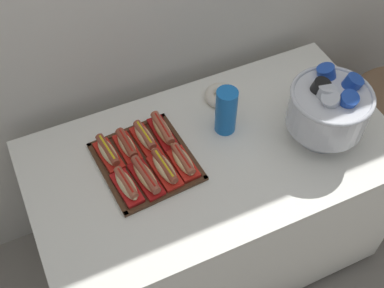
{
  "coord_description": "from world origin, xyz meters",
  "views": [
    {
      "loc": [
        -0.57,
        -1.02,
        2.25
      ],
      "look_at": [
        -0.07,
        0.05,
        0.8
      ],
      "focal_mm": 46.71,
      "sensor_mm": 36.0,
      "label": 1
    }
  ],
  "objects_px": {
    "hot_dog_5": "(127,145)",
    "cup_stack": "(226,111)",
    "hot_dog_0": "(126,185)",
    "hot_dog_7": "(163,130)",
    "hot_dog_1": "(146,177)",
    "punch_bowl": "(329,107)",
    "donut": "(221,96)",
    "serving_tray": "(146,162)",
    "hot_dog_4": "(108,152)",
    "hot_dog_3": "(183,161)",
    "hot_dog_6": "(145,138)",
    "buffet_table": "(211,204)",
    "floor_vase": "(382,136)",
    "hot_dog_2": "(165,169)"
  },
  "relations": [
    {
      "from": "hot_dog_0",
      "to": "hot_dog_7",
      "type": "relative_size",
      "value": 0.91
    },
    {
      "from": "hot_dog_3",
      "to": "serving_tray",
      "type": "bearing_deg",
      "value": 147.59
    },
    {
      "from": "serving_tray",
      "to": "hot_dog_4",
      "type": "relative_size",
      "value": 2.3
    },
    {
      "from": "hot_dog_7",
      "to": "punch_bowl",
      "type": "bearing_deg",
      "value": -24.07
    },
    {
      "from": "hot_dog_3",
      "to": "hot_dog_6",
      "type": "distance_m",
      "value": 0.18
    },
    {
      "from": "floor_vase",
      "to": "hot_dog_1",
      "type": "relative_size",
      "value": 6.5
    },
    {
      "from": "hot_dog_1",
      "to": "hot_dog_2",
      "type": "distance_m",
      "value": 0.08
    },
    {
      "from": "buffet_table",
      "to": "floor_vase",
      "type": "bearing_deg",
      "value": 3.61
    },
    {
      "from": "floor_vase",
      "to": "hot_dog_1",
      "type": "xyz_separation_m",
      "value": [
        -1.3,
        -0.08,
        0.51
      ]
    },
    {
      "from": "hot_dog_0",
      "to": "hot_dog_4",
      "type": "distance_m",
      "value": 0.17
    },
    {
      "from": "hot_dog_7",
      "to": "floor_vase",
      "type": "bearing_deg",
      "value": -4.48
    },
    {
      "from": "buffet_table",
      "to": "hot_dog_7",
      "type": "height_order",
      "value": "hot_dog_7"
    },
    {
      "from": "hot_dog_0",
      "to": "cup_stack",
      "type": "distance_m",
      "value": 0.47
    },
    {
      "from": "donut",
      "to": "serving_tray",
      "type": "bearing_deg",
      "value": -156.34
    },
    {
      "from": "hot_dog_4",
      "to": "cup_stack",
      "type": "distance_m",
      "value": 0.47
    },
    {
      "from": "floor_vase",
      "to": "hot_dog_1",
      "type": "bearing_deg",
      "value": -176.31
    },
    {
      "from": "hot_dog_7",
      "to": "punch_bowl",
      "type": "height_order",
      "value": "punch_bowl"
    },
    {
      "from": "hot_dog_1",
      "to": "hot_dog_4",
      "type": "bearing_deg",
      "value": 118.29
    },
    {
      "from": "buffet_table",
      "to": "hot_dog_0",
      "type": "relative_size",
      "value": 8.57
    },
    {
      "from": "hot_dog_4",
      "to": "hot_dog_5",
      "type": "distance_m",
      "value": 0.08
    },
    {
      "from": "hot_dog_4",
      "to": "hot_dog_5",
      "type": "xyz_separation_m",
      "value": [
        0.07,
        0.01,
        -0.0
      ]
    },
    {
      "from": "hot_dog_1",
      "to": "hot_dog_3",
      "type": "height_order",
      "value": "hot_dog_1"
    },
    {
      "from": "serving_tray",
      "to": "hot_dog_4",
      "type": "xyz_separation_m",
      "value": [
        -0.12,
        0.07,
        0.03
      ]
    },
    {
      "from": "hot_dog_3",
      "to": "hot_dog_6",
      "type": "relative_size",
      "value": 0.96
    },
    {
      "from": "hot_dog_3",
      "to": "donut",
      "type": "xyz_separation_m",
      "value": [
        0.29,
        0.25,
        -0.01
      ]
    },
    {
      "from": "floor_vase",
      "to": "hot_dog_5",
      "type": "bearing_deg",
      "value": 176.47
    },
    {
      "from": "punch_bowl",
      "to": "hot_dog_5",
      "type": "bearing_deg",
      "value": 161.32
    },
    {
      "from": "hot_dog_5",
      "to": "floor_vase",
      "type": "bearing_deg",
      "value": -3.53
    },
    {
      "from": "hot_dog_0",
      "to": "hot_dog_3",
      "type": "height_order",
      "value": "hot_dog_0"
    },
    {
      "from": "punch_bowl",
      "to": "cup_stack",
      "type": "distance_m",
      "value": 0.38
    },
    {
      "from": "cup_stack",
      "to": "hot_dog_3",
      "type": "bearing_deg",
      "value": -155.67
    },
    {
      "from": "buffet_table",
      "to": "hot_dog_3",
      "type": "bearing_deg",
      "value": -175.84
    },
    {
      "from": "buffet_table",
      "to": "hot_dog_2",
      "type": "bearing_deg",
      "value": -175.95
    },
    {
      "from": "hot_dog_5",
      "to": "hot_dog_6",
      "type": "xyz_separation_m",
      "value": [
        0.07,
        0.01,
        0.0
      ]
    },
    {
      "from": "hot_dog_0",
      "to": "hot_dog_2",
      "type": "bearing_deg",
      "value": 3.85
    },
    {
      "from": "hot_dog_4",
      "to": "donut",
      "type": "height_order",
      "value": "hot_dog_4"
    },
    {
      "from": "serving_tray",
      "to": "hot_dog_5",
      "type": "relative_size",
      "value": 2.46
    },
    {
      "from": "hot_dog_3",
      "to": "hot_dog_4",
      "type": "height_order",
      "value": "hot_dog_4"
    },
    {
      "from": "serving_tray",
      "to": "donut",
      "type": "relative_size",
      "value": 2.76
    },
    {
      "from": "hot_dog_4",
      "to": "serving_tray",
      "type": "bearing_deg",
      "value": -32.41
    },
    {
      "from": "punch_bowl",
      "to": "donut",
      "type": "height_order",
      "value": "punch_bowl"
    },
    {
      "from": "serving_tray",
      "to": "hot_dog_7",
      "type": "distance_m",
      "value": 0.14
    },
    {
      "from": "hot_dog_4",
      "to": "hot_dog_6",
      "type": "xyz_separation_m",
      "value": [
        0.15,
        0.01,
        -0.0
      ]
    },
    {
      "from": "hot_dog_1",
      "to": "hot_dog_5",
      "type": "bearing_deg",
      "value": 93.85
    },
    {
      "from": "hot_dog_5",
      "to": "donut",
      "type": "distance_m",
      "value": 0.46
    },
    {
      "from": "punch_bowl",
      "to": "cup_stack",
      "type": "height_order",
      "value": "punch_bowl"
    },
    {
      "from": "hot_dog_3",
      "to": "hot_dog_7",
      "type": "height_order",
      "value": "hot_dog_7"
    },
    {
      "from": "hot_dog_5",
      "to": "cup_stack",
      "type": "distance_m",
      "value": 0.39
    },
    {
      "from": "serving_tray",
      "to": "hot_dog_1",
      "type": "distance_m",
      "value": 0.1
    },
    {
      "from": "hot_dog_0",
      "to": "hot_dog_4",
      "type": "height_order",
      "value": "hot_dog_4"
    }
  ]
}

